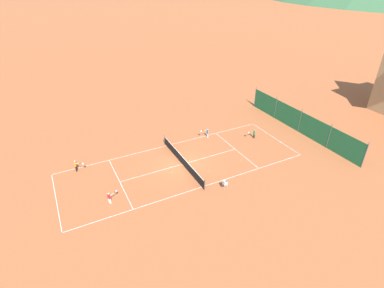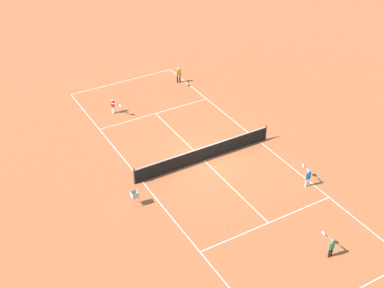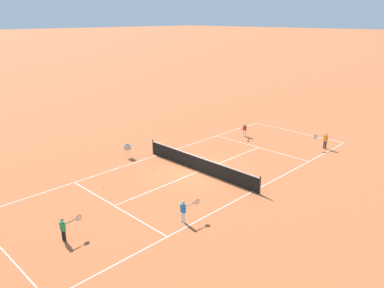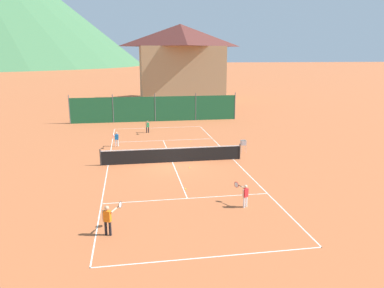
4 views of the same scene
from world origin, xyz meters
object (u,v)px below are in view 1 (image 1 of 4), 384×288
tennis_ball_mid_court (241,160)px  player_near_service (207,132)px  tennis_net (182,160)px  tennis_ball_alley_right (209,171)px  tennis_ball_far_corner (133,179)px  ball_hopper (225,183)px  tennis_ball_by_net_left (172,173)px  player_far_baseline (76,165)px  player_near_baseline (110,197)px  tennis_ball_alley_left (190,160)px  player_far_service (254,133)px

tennis_ball_mid_court → player_near_service: bearing=-173.0°
tennis_net → tennis_ball_alley_right: size_ratio=139.09×
tennis_ball_alley_right → tennis_ball_far_corner: bearing=-107.7°
player_near_service → ball_hopper: 9.59m
tennis_ball_by_net_left → tennis_ball_alley_right: 3.60m
tennis_ball_mid_court → player_far_baseline: bearing=-110.6°
player_near_baseline → tennis_ball_alley_left: (-2.69, 8.78, -0.60)m
player_far_baseline → tennis_ball_alley_left: bearing=72.4°
tennis_ball_by_net_left → player_far_baseline: bearing=-119.0°
tennis_ball_alley_right → tennis_ball_mid_court: size_ratio=1.00×
tennis_ball_by_net_left → tennis_ball_alley_right: (1.43, 3.31, 0.00)m
player_near_service → player_near_baseline: player_near_service is taller
tennis_net → tennis_ball_far_corner: (0.09, -5.15, -0.47)m
tennis_ball_mid_court → tennis_ball_far_corner: bearing=-100.8°
tennis_ball_alley_left → ball_hopper: (5.54, 0.72, 0.62)m
player_near_service → tennis_ball_alley_left: (3.46, -4.02, -0.63)m
tennis_ball_mid_court → ball_hopper: bearing=-51.9°
tennis_ball_by_net_left → ball_hopper: (4.40, 3.15, 0.62)m
tennis_ball_alley_right → tennis_net: bearing=-141.9°
tennis_ball_alley_right → tennis_ball_by_net_left: bearing=-113.3°
player_near_service → tennis_ball_mid_court: size_ratio=17.02×
tennis_ball_by_net_left → tennis_net: bearing=121.0°
player_near_baseline → ball_hopper: 9.92m
tennis_ball_alley_right → ball_hopper: 3.04m
tennis_ball_alley_right → tennis_ball_mid_court: bearing=92.5°
tennis_ball_by_net_left → ball_hopper: 5.45m
tennis_ball_far_corner → ball_hopper: bearing=52.6°
player_near_service → player_near_baseline: size_ratio=1.04×
player_near_baseline → tennis_ball_far_corner: bearing=131.2°
player_near_service → tennis_ball_alley_left: bearing=-49.3°
player_far_baseline → ball_hopper: player_far_baseline is taller
player_near_baseline → tennis_ball_by_net_left: bearing=103.7°
ball_hopper → tennis_net: bearing=-162.6°
ball_hopper → tennis_ball_by_net_left: bearing=-144.4°
player_far_baseline → tennis_net: bearing=69.5°
tennis_ball_alley_left → player_near_baseline: bearing=-73.0°
player_far_service → tennis_ball_mid_court: 5.20m
tennis_ball_by_net_left → tennis_ball_mid_court: bearing=80.1°
tennis_ball_mid_court → ball_hopper: ball_hopper is taller
player_far_service → player_far_baseline: bearing=-97.3°
player_near_service → tennis_ball_alley_right: size_ratio=17.02×
tennis_net → player_far_baseline: (-3.59, -9.60, 0.21)m
tennis_net → ball_hopper: size_ratio=10.31×
player_far_baseline → tennis_ball_far_corner: (3.68, 4.45, -0.68)m
tennis_net → player_far_baseline: 10.25m
ball_hopper → tennis_ball_alley_left: bearing=-172.6°
tennis_ball_alley_right → player_near_baseline: bearing=-89.3°
tennis_ball_by_net_left → tennis_ball_alley_right: size_ratio=1.00×
player_far_service → tennis_ball_by_net_left: player_far_service is taller
player_near_baseline → ball_hopper: bearing=73.3°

